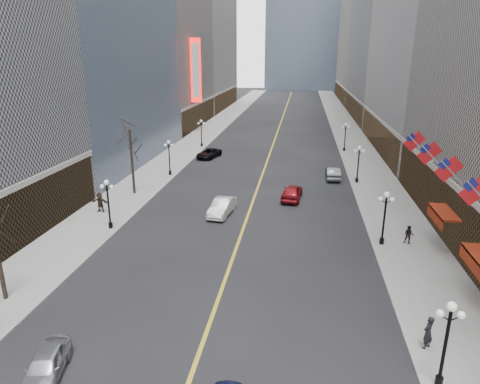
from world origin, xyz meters
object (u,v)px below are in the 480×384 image
(streetlamp_east_0, at_px, (447,336))
(streetlamp_west_1, at_px, (108,199))
(streetlamp_east_2, at_px, (359,160))
(streetlamp_west_2, at_px, (169,154))
(streetlamp_east_1, at_px, (385,213))
(ped_ne_corner, at_px, (428,332))
(car_nb_far, at_px, (209,153))
(car_nb_mid, at_px, (222,207))
(streetlamp_east_3, at_px, (345,134))
(car_nb_near, at_px, (46,365))
(car_sb_mid, at_px, (292,192))
(car_sb_far, at_px, (333,173))
(streetlamp_west_3, at_px, (201,130))

(streetlamp_east_0, distance_m, streetlamp_west_1, 28.51)
(streetlamp_east_2, bearing_deg, streetlamp_west_2, 180.00)
(streetlamp_east_1, distance_m, ped_ne_corner, 13.35)
(car_nb_far, bearing_deg, car_nb_mid, -59.13)
(streetlamp_east_0, distance_m, car_nb_mid, 25.64)
(streetlamp_east_3, relative_size, car_nb_near, 1.11)
(car_nb_far, relative_size, ped_ne_corner, 2.63)
(streetlamp_east_1, relative_size, car_nb_near, 1.11)
(car_sb_mid, bearing_deg, car_nb_mid, 46.15)
(streetlamp_west_2, xyz_separation_m, car_sb_far, (20.80, 1.64, -2.12))
(car_nb_near, relative_size, ped_ne_corner, 2.14)
(streetlamp_west_3, bearing_deg, car_sb_mid, -57.74)
(car_nb_near, bearing_deg, car_sb_mid, 55.10)
(car_sb_mid, bearing_deg, streetlamp_west_3, -51.83)
(car_sb_mid, xyz_separation_m, car_sb_far, (4.88, 8.85, -0.05))
(streetlamp_west_2, xyz_separation_m, streetlamp_west_3, (0.00, 18.00, 0.00))
(streetlamp_west_1, bearing_deg, car_nb_far, 84.33)
(streetlamp_west_1, xyz_separation_m, car_sb_far, (20.80, 19.64, -2.12))
(car_nb_far, height_order, ped_ne_corner, ped_ne_corner)
(streetlamp_west_3, bearing_deg, streetlamp_east_0, -65.59)
(streetlamp_west_2, distance_m, streetlamp_west_3, 18.00)
(streetlamp_east_2, distance_m, streetlamp_west_1, 29.68)
(car_nb_mid, bearing_deg, car_nb_far, 112.68)
(car_nb_far, height_order, car_sb_far, car_sb_far)
(car_nb_mid, distance_m, car_sb_mid, 8.73)
(streetlamp_east_0, bearing_deg, car_nb_near, -173.91)
(car_sb_mid, bearing_deg, streetlamp_east_1, 131.37)
(streetlamp_east_3, bearing_deg, car_nb_mid, -114.94)
(streetlamp_west_2, distance_m, car_sb_mid, 17.59)
(streetlamp_east_3, bearing_deg, car_sb_mid, -106.95)
(streetlamp_east_3, xyz_separation_m, streetlamp_west_3, (-23.60, 0.00, 0.00))
(streetlamp_east_1, bearing_deg, car_sb_mid, 125.46)
(streetlamp_east_1, distance_m, car_sb_mid, 13.41)
(streetlamp_east_1, relative_size, car_nb_mid, 0.94)
(streetlamp_east_0, distance_m, streetlamp_east_1, 16.00)
(car_nb_near, distance_m, car_nb_far, 46.65)
(streetlamp_east_2, height_order, streetlamp_west_3, same)
(car_sb_far, bearing_deg, ped_ne_corner, 94.40)
(streetlamp_east_3, bearing_deg, streetlamp_east_2, -90.00)
(streetlamp_east_2, distance_m, car_nb_far, 23.42)
(streetlamp_east_0, relative_size, car_nb_far, 0.90)
(streetlamp_east_2, bearing_deg, streetlamp_east_0, -90.00)
(ped_ne_corner, bearing_deg, streetlamp_east_1, -133.75)
(streetlamp_west_1, bearing_deg, car_sb_mid, 34.13)
(streetlamp_east_0, height_order, streetlamp_east_3, same)
(car_nb_near, distance_m, car_nb_mid, 23.56)
(car_nb_far, distance_m, ped_ne_corner, 46.76)
(streetlamp_east_2, xyz_separation_m, ped_ne_corner, (0.13, -31.23, -1.80))
(car_sb_mid, distance_m, car_sb_far, 10.11)
(streetlamp_east_1, height_order, streetlamp_west_2, same)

